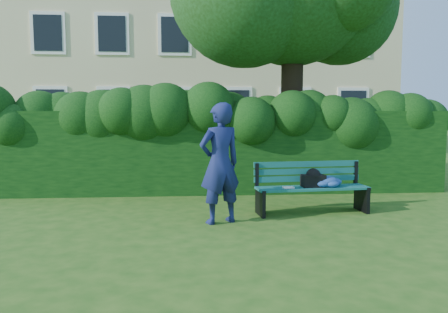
{
  "coord_description": "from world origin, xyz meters",
  "views": [
    {
      "loc": [
        -0.62,
        -7.46,
        1.75
      ],
      "look_at": [
        0.0,
        0.6,
        0.95
      ],
      "focal_mm": 35.0,
      "sensor_mm": 36.0,
      "label": 1
    }
  ],
  "objects": [
    {
      "name": "park_bench",
      "position": [
        1.56,
        -0.01,
        0.5
      ],
      "size": [
        2.02,
        0.74,
        0.89
      ],
      "rotation": [
        0.0,
        0.0,
        0.1
      ],
      "color": "#0F4C4A",
      "rests_on": "ground"
    },
    {
      "name": "apartment_building",
      "position": [
        -0.0,
        13.99,
        6.0
      ],
      "size": [
        16.0,
        8.08,
        12.0
      ],
      "color": "#CDBB89",
      "rests_on": "ground"
    },
    {
      "name": "man_reading",
      "position": [
        -0.16,
        -0.61,
        0.96
      ],
      "size": [
        0.83,
        0.71,
        1.92
      ],
      "primitive_type": "imported",
      "rotation": [
        0.0,
        0.0,
        3.57
      ],
      "color": "navy",
      "rests_on": "ground"
    },
    {
      "name": "ground",
      "position": [
        0.0,
        0.0,
        0.0
      ],
      "size": [
        80.0,
        80.0,
        0.0
      ],
      "primitive_type": "plane",
      "color": "#224F14",
      "rests_on": "ground"
    },
    {
      "name": "hedge",
      "position": [
        0.0,
        2.2,
        0.9
      ],
      "size": [
        10.0,
        1.0,
        1.8
      ],
      "color": "black",
      "rests_on": "ground"
    }
  ]
}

